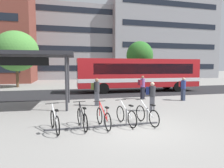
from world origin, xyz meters
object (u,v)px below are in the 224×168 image
at_px(parked_bicycle_black_1, 82,119).
at_px(parked_bicycle_white_0, 55,121).
at_px(commuter_red_pack_2, 183,87).
at_px(commuter_navy_pack_1, 152,94).
at_px(parked_bicycle_white_3, 126,116).
at_px(parked_bicycle_red_2, 103,118).
at_px(parked_bicycle_white_4, 147,115).
at_px(transit_shelter, 24,56).
at_px(city_bus, 138,74).
at_px(street_tree_0, 16,51).
at_px(commuter_maroon_pack_0, 142,86).
at_px(street_tree_1, 140,56).
at_px(commuter_olive_pack_3, 96,90).

bearing_deg(parked_bicycle_black_1, parked_bicycle_white_0, 90.19).
bearing_deg(commuter_red_pack_2, commuter_navy_pack_1, -59.17).
relative_size(parked_bicycle_white_3, commuter_red_pack_2, 1.02).
height_order(parked_bicycle_white_0, parked_bicycle_red_2, same).
bearing_deg(commuter_navy_pack_1, parked_bicycle_red_2, -121.23).
xyz_separation_m(parked_bicycle_black_1, parked_bicycle_white_3, (1.83, 0.03, 0.00)).
bearing_deg(parked_bicycle_white_4, transit_shelter, 39.38).
relative_size(city_bus, street_tree_0, 1.81).
height_order(city_bus, parked_bicycle_white_4, city_bus).
xyz_separation_m(parked_bicycle_black_1, parked_bicycle_white_4, (2.72, -0.08, 0.00)).
bearing_deg(parked_bicycle_black_1, commuter_navy_pack_1, -69.13).
relative_size(parked_bicycle_red_2, parked_bicycle_white_4, 1.01).
relative_size(city_bus, parked_bicycle_black_1, 7.06).
bearing_deg(commuter_maroon_pack_0, parked_bicycle_black_1, -146.87).
bearing_deg(street_tree_1, commuter_olive_pack_3, -123.81).
height_order(transit_shelter, commuter_red_pack_2, transit_shelter).
relative_size(city_bus, parked_bicycle_white_3, 7.11).
bearing_deg(commuter_navy_pack_1, parked_bicycle_white_3, -112.19).
relative_size(city_bus, parked_bicycle_white_0, 7.15).
distance_m(parked_bicycle_white_0, transit_shelter, 5.82).
xyz_separation_m(parked_bicycle_red_2, parked_bicycle_white_4, (1.89, 0.00, 0.00)).
height_order(parked_bicycle_black_1, transit_shelter, transit_shelter).
bearing_deg(parked_bicycle_white_4, commuter_olive_pack_3, 7.74).
height_order(parked_bicycle_red_2, parked_bicycle_white_4, same).
bearing_deg(parked_bicycle_white_0, commuter_maroon_pack_0, -57.10).
bearing_deg(city_bus, commuter_navy_pack_1, 75.27).
bearing_deg(city_bus, transit_shelter, 34.32).
bearing_deg(parked_bicycle_white_4, commuter_navy_pack_1, -39.58).
bearing_deg(city_bus, parked_bicycle_white_4, 72.38).
bearing_deg(parked_bicycle_white_3, parked_bicycle_black_1, 80.20).
bearing_deg(street_tree_0, commuter_red_pack_2, -43.89).
relative_size(parked_bicycle_black_1, street_tree_1, 0.31).
bearing_deg(parked_bicycle_white_0, transit_shelter, 7.95).
bearing_deg(parked_bicycle_white_3, commuter_olive_pack_3, -4.04).
bearing_deg(commuter_red_pack_2, parked_bicycle_white_4, -50.24).
xyz_separation_m(parked_bicycle_black_1, street_tree_0, (-5.98, 17.93, 3.91)).
xyz_separation_m(parked_bicycle_red_2, street_tree_1, (7.80, 15.40, 3.48)).
distance_m(parked_bicycle_red_2, commuter_olive_pack_3, 4.53).
xyz_separation_m(parked_bicycle_white_3, transit_shelter, (-4.66, 4.68, 2.67)).
bearing_deg(parked_bicycle_black_1, commuter_olive_pack_3, -23.93).
bearing_deg(city_bus, parked_bicycle_white_0, 56.88).
height_order(commuter_navy_pack_1, commuter_red_pack_2, commuter_red_pack_2).
distance_m(commuter_olive_pack_3, street_tree_0, 15.74).
relative_size(parked_bicycle_red_2, commuter_red_pack_2, 1.03).
bearing_deg(parked_bicycle_red_2, commuter_olive_pack_3, -13.51).
relative_size(commuter_red_pack_2, commuter_olive_pack_3, 0.97).
height_order(parked_bicycle_white_0, commuter_olive_pack_3, commuter_olive_pack_3).
xyz_separation_m(commuter_olive_pack_3, street_tree_0, (-7.29, 13.55, 3.31)).
bearing_deg(commuter_maroon_pack_0, transit_shelter, 172.99).
height_order(parked_bicycle_red_2, commuter_navy_pack_1, commuter_navy_pack_1).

